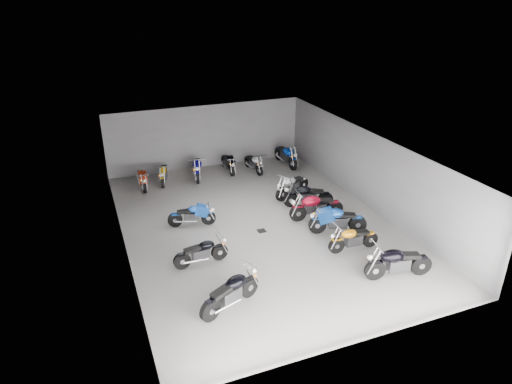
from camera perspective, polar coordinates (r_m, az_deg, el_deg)
ground at (r=17.93m, az=0.10°, el=-4.17°), size 14.00×14.00×0.00m
wall_back at (r=23.48m, az=-6.23°, el=6.92°), size 10.00×0.10×3.20m
wall_left at (r=16.24m, az=-16.54°, el=-2.10°), size 0.10×14.00×3.20m
wall_right at (r=19.49m, az=13.93°, el=2.67°), size 0.10×14.00×3.20m
ceiling at (r=16.64m, az=0.11°, el=5.63°), size 10.00×14.00×0.04m
drain_grate at (r=17.52m, az=0.71°, el=-4.87°), size 0.32×0.32×0.01m
motorcycle_left_a at (r=13.42m, az=-3.15°, el=-12.41°), size 2.05×1.02×0.96m
motorcycle_left_c at (r=15.45m, az=-6.82°, el=-7.44°), size 1.91×0.40×0.84m
motorcycle_left_e at (r=17.89m, az=-7.97°, el=-2.87°), size 1.84×0.57×0.82m
motorcycle_right_a at (r=15.32m, az=17.31°, el=-8.40°), size 2.26×0.63×1.00m
motorcycle_right_b at (r=16.46m, az=12.04°, el=-5.69°), size 1.93×0.39×0.85m
motorcycle_right_c at (r=17.43m, az=10.09°, el=-3.48°), size 2.14×0.86×0.97m
motorcycle_right_d at (r=18.34m, az=7.50°, el=-1.80°), size 2.26×0.51×0.99m
motorcycle_right_e at (r=19.32m, az=6.49°, el=-0.46°), size 2.05×0.83×0.93m
motorcycle_right_f at (r=20.25m, az=4.52°, el=0.82°), size 1.97×1.01×0.93m
motorcycle_back_a at (r=21.71m, az=-14.07°, el=1.66°), size 0.37×1.92×0.85m
motorcycle_back_b at (r=22.07m, az=-11.46°, el=2.30°), size 0.64×1.90×0.85m
motorcycle_back_c at (r=22.35m, az=-7.33°, el=3.05°), size 0.70×2.17×0.97m
motorcycle_back_d at (r=22.99m, az=-3.50°, el=3.65°), size 0.38×1.95×0.86m
motorcycle_back_e at (r=22.97m, az=-0.28°, el=3.65°), size 0.41×1.90×0.83m
motorcycle_back_f at (r=23.83m, az=3.79°, el=4.63°), size 0.47×2.32×1.02m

